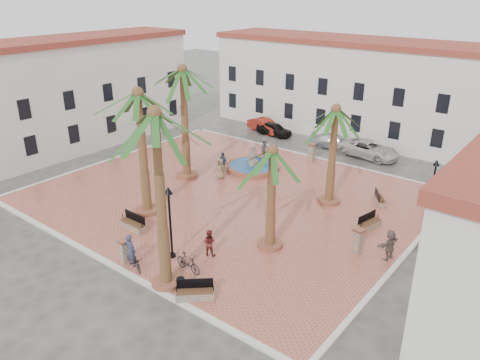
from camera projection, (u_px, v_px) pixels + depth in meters
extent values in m
plane|color=#56544F|center=(229.00, 197.00, 34.08)|extent=(120.00, 120.00, 0.00)
cube|color=#C46751|center=(229.00, 196.00, 34.05)|extent=(26.00, 22.00, 0.15)
cube|color=silver|center=(307.00, 156.00, 42.00)|extent=(26.30, 0.30, 0.16)
cube|color=silver|center=(104.00, 261.00, 26.10)|extent=(26.30, 0.30, 0.16)
cube|color=silver|center=(405.00, 255.00, 26.61)|extent=(0.30, 22.30, 0.16)
cube|color=silver|center=(116.00, 158.00, 41.48)|extent=(0.30, 22.30, 0.16)
cube|color=white|center=(356.00, 90.00, 46.79)|extent=(30.00, 7.00, 9.00)
cube|color=#95392B|center=(361.00, 41.00, 44.95)|extent=(30.40, 7.40, 0.50)
cube|color=black|center=(233.00, 100.00, 52.68)|extent=(1.00, 0.12, 1.60)
cube|color=black|center=(260.00, 105.00, 50.53)|extent=(1.00, 0.12, 1.60)
cube|color=black|center=(289.00, 111.00, 48.39)|extent=(1.00, 0.12, 1.60)
cube|color=black|center=(321.00, 117.00, 46.24)|extent=(1.00, 0.12, 1.60)
cube|color=black|center=(356.00, 123.00, 44.10)|extent=(1.00, 0.12, 1.60)
cube|color=black|center=(394.00, 130.00, 41.95)|extent=(1.00, 0.12, 1.60)
cube|color=black|center=(437.00, 138.00, 39.81)|extent=(1.00, 0.12, 1.60)
cube|color=black|center=(233.00, 74.00, 51.51)|extent=(1.00, 0.12, 1.60)
cube|color=black|center=(260.00, 78.00, 49.37)|extent=(1.00, 0.12, 1.60)
cube|color=black|center=(290.00, 82.00, 47.22)|extent=(1.00, 0.12, 1.60)
cube|color=black|center=(323.00, 86.00, 45.08)|extent=(1.00, 0.12, 1.60)
cube|color=black|center=(359.00, 92.00, 42.93)|extent=(1.00, 0.12, 1.60)
cube|color=black|center=(399.00, 97.00, 40.79)|extent=(1.00, 0.12, 1.60)
cube|color=black|center=(443.00, 104.00, 38.64)|extent=(1.00, 0.12, 1.60)
cube|color=black|center=(414.00, 348.00, 16.91)|extent=(0.12, 1.00, 1.60)
cube|color=black|center=(445.00, 298.00, 19.59)|extent=(0.12, 1.00, 1.60)
cube|color=black|center=(468.00, 260.00, 22.28)|extent=(0.12, 1.00, 1.60)
cube|color=black|center=(427.00, 278.00, 15.75)|extent=(0.12, 1.00, 1.60)
cube|color=black|center=(458.00, 235.00, 18.43)|extent=(0.12, 1.00, 1.60)
cube|color=white|center=(70.00, 96.00, 43.10)|extent=(6.00, 24.00, 9.50)
cube|color=#95392B|center=(62.00, 40.00, 41.17)|extent=(6.40, 24.40, 0.50)
cube|color=black|center=(31.00, 145.00, 38.05)|extent=(0.12, 1.00, 1.60)
cube|color=black|center=(74.00, 134.00, 40.94)|extent=(0.12, 1.00, 1.60)
cube|color=black|center=(111.00, 124.00, 43.84)|extent=(0.12, 1.00, 1.60)
cube|color=black|center=(144.00, 115.00, 46.73)|extent=(0.12, 1.00, 1.60)
cube|color=black|center=(173.00, 108.00, 49.62)|extent=(0.12, 1.00, 1.60)
cube|color=black|center=(24.00, 109.00, 36.89)|extent=(0.12, 1.00, 1.60)
cube|color=black|center=(69.00, 100.00, 39.78)|extent=(0.12, 1.00, 1.60)
cube|color=black|center=(108.00, 92.00, 42.67)|extent=(0.12, 1.00, 1.60)
cube|color=black|center=(141.00, 85.00, 45.56)|extent=(0.12, 1.00, 1.60)
cube|color=black|center=(171.00, 79.00, 48.45)|extent=(0.12, 1.00, 1.60)
cylinder|color=#A1593D|center=(253.00, 167.00, 38.62)|extent=(4.36, 4.36, 0.42)
cylinder|color=#194C8C|center=(253.00, 165.00, 38.55)|extent=(3.84, 3.84, 0.06)
cylinder|color=gray|center=(253.00, 165.00, 38.54)|extent=(0.93, 0.93, 0.83)
cylinder|color=gray|center=(253.00, 155.00, 38.22)|extent=(0.62, 0.62, 1.25)
sphere|color=gray|center=(253.00, 146.00, 37.92)|extent=(0.46, 0.46, 0.46)
cylinder|color=#A1593D|center=(187.00, 175.00, 37.25)|extent=(1.68, 1.68, 0.25)
cylinder|color=brown|center=(185.00, 123.00, 35.60)|extent=(0.55, 0.55, 8.25)
sphere|color=brown|center=(182.00, 69.00, 34.00)|extent=(0.73, 0.73, 0.73)
cylinder|color=#A1593D|center=(148.00, 210.00, 31.52)|extent=(1.68, 1.68, 0.25)
cylinder|color=brown|center=(143.00, 153.00, 29.95)|extent=(0.54, 0.54, 7.83)
sphere|color=brown|center=(138.00, 93.00, 28.43)|extent=(0.73, 0.73, 0.73)
cylinder|color=#A1593D|center=(167.00, 282.00, 23.92)|extent=(1.54, 1.54, 0.23)
cylinder|color=brown|center=(161.00, 203.00, 22.18)|extent=(0.50, 0.50, 8.75)
sphere|color=brown|center=(154.00, 113.00, 20.48)|extent=(0.67, 0.67, 0.67)
cylinder|color=#A1593D|center=(270.00, 244.00, 27.37)|extent=(1.49, 1.49, 0.22)
cylinder|color=brown|center=(271.00, 199.00, 26.22)|extent=(0.48, 0.48, 5.70)
sphere|color=brown|center=(273.00, 151.00, 25.12)|extent=(0.65, 0.65, 0.65)
cylinder|color=#A1593D|center=(329.00, 200.00, 32.93)|extent=(1.57, 1.57, 0.24)
cylinder|color=brown|center=(332.00, 156.00, 31.63)|extent=(0.51, 0.51, 6.46)
sphere|color=brown|center=(336.00, 109.00, 30.38)|extent=(0.69, 0.69, 0.69)
cube|color=gray|center=(133.00, 226.00, 29.19)|extent=(1.97, 0.62, 0.44)
cube|color=#56351E|center=(132.00, 223.00, 29.10)|extent=(1.86, 0.56, 0.07)
cube|color=black|center=(135.00, 217.00, 29.15)|extent=(1.85, 0.07, 0.55)
cylinder|color=black|center=(123.00, 216.00, 29.58)|extent=(0.05, 0.05, 0.33)
cylinder|color=black|center=(142.00, 225.00, 28.51)|extent=(0.05, 0.05, 0.33)
cube|color=gray|center=(195.00, 295.00, 22.74)|extent=(1.79, 1.70, 0.42)
cube|color=#56351E|center=(195.00, 291.00, 22.64)|extent=(1.68, 1.59, 0.06)
cube|color=black|center=(195.00, 283.00, 22.74)|extent=(1.36, 1.24, 0.53)
cylinder|color=black|center=(176.00, 290.00, 22.54)|extent=(0.05, 0.05, 0.32)
cylinder|color=black|center=(213.00, 288.00, 22.65)|extent=(0.05, 0.05, 0.32)
cube|color=gray|center=(369.00, 225.00, 29.31)|extent=(0.93, 1.91, 0.41)
cube|color=#56351E|center=(369.00, 222.00, 29.22)|extent=(0.86, 1.80, 0.06)
cube|color=black|center=(367.00, 217.00, 29.27)|extent=(0.41, 1.71, 0.51)
cylinder|color=black|center=(361.00, 225.00, 28.66)|extent=(0.05, 0.05, 0.31)
cylinder|color=black|center=(378.00, 216.00, 29.68)|extent=(0.05, 0.05, 0.31)
cube|color=gray|center=(380.00, 201.00, 32.69)|extent=(1.36, 1.66, 0.37)
cube|color=#56351E|center=(380.00, 198.00, 32.61)|extent=(1.27, 1.56, 0.06)
cube|color=black|center=(377.00, 195.00, 32.53)|extent=(0.93, 1.32, 0.46)
cylinder|color=black|center=(383.00, 201.00, 31.85)|extent=(0.05, 0.05, 0.28)
cylinder|color=black|center=(378.00, 192.00, 33.29)|extent=(0.05, 0.05, 0.28)
cylinder|color=black|center=(172.00, 255.00, 26.32)|extent=(0.38, 0.38, 0.17)
cylinder|color=black|center=(170.00, 225.00, 25.57)|extent=(0.13, 0.13, 3.84)
cone|color=black|center=(168.00, 190.00, 24.76)|extent=(0.47, 0.47, 0.43)
sphere|color=beige|center=(168.00, 193.00, 24.83)|extent=(0.26, 0.26, 0.26)
cylinder|color=black|center=(428.00, 214.00, 31.00)|extent=(0.35, 0.35, 0.16)
cylinder|color=black|center=(432.00, 190.00, 30.31)|extent=(0.12, 0.12, 3.52)
cone|color=black|center=(437.00, 162.00, 29.57)|extent=(0.43, 0.43, 0.39)
sphere|color=beige|center=(436.00, 165.00, 29.63)|extent=(0.23, 0.23, 0.23)
cube|color=gray|center=(124.00, 252.00, 25.62)|extent=(0.43, 0.43, 1.24)
cube|color=#A1593D|center=(123.00, 242.00, 25.36)|extent=(0.54, 0.54, 0.10)
cube|color=gray|center=(312.00, 153.00, 40.27)|extent=(0.47, 0.47, 1.46)
cube|color=#A1593D|center=(312.00, 144.00, 39.97)|extent=(0.58, 0.58, 0.11)
cube|color=gray|center=(358.00, 242.00, 26.52)|extent=(0.51, 0.51, 1.38)
cube|color=#A1593D|center=(359.00, 230.00, 26.24)|extent=(0.64, 0.64, 0.11)
cylinder|color=black|center=(181.00, 285.00, 23.22)|extent=(0.40, 0.40, 0.78)
imported|color=#333450|center=(131.00, 250.00, 25.15)|extent=(0.70, 0.47, 1.92)
imported|color=black|center=(137.00, 262.00, 25.13)|extent=(1.60, 1.16, 0.80)
imported|color=maroon|center=(209.00, 243.00, 26.22)|extent=(0.94, 0.84, 1.59)
imported|color=black|center=(188.00, 263.00, 24.82)|extent=(1.80, 0.61, 1.07)
imported|color=#85734F|center=(220.00, 169.00, 36.58)|extent=(0.91, 0.71, 1.66)
imported|color=#36445E|center=(223.00, 162.00, 37.95)|extent=(1.04, 0.58, 1.67)
imported|color=#47474C|center=(265.00, 147.00, 41.08)|extent=(0.81, 1.25, 1.84)
imported|color=#6B5950|center=(390.00, 245.00, 25.82)|extent=(0.96, 1.73, 1.78)
imported|color=black|center=(274.00, 129.00, 47.71)|extent=(3.96, 1.78, 1.32)
imported|color=maroon|center=(265.00, 125.00, 48.77)|extent=(4.44, 2.36, 1.39)
imported|color=#B9B9C3|center=(335.00, 141.00, 44.02)|extent=(4.80, 3.13, 1.29)
imported|color=beige|center=(369.00, 149.00, 41.59)|extent=(5.61, 2.97, 1.50)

